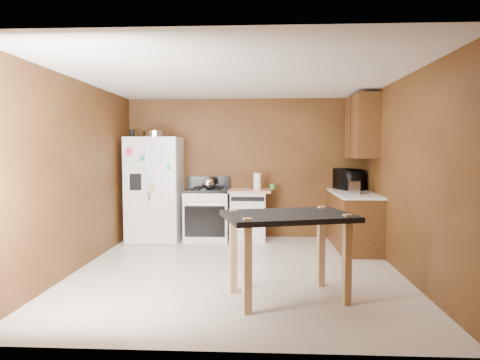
# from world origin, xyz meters

# --- Properties ---
(floor) EXTENTS (4.50, 4.50, 0.00)m
(floor) POSITION_xyz_m (0.00, 0.00, 0.00)
(floor) COLOR beige
(floor) RESTS_ON ground
(ceiling) EXTENTS (4.50, 4.50, 0.00)m
(ceiling) POSITION_xyz_m (0.00, 0.00, 2.50)
(ceiling) COLOR white
(ceiling) RESTS_ON ground
(wall_back) EXTENTS (4.20, 0.00, 4.20)m
(wall_back) POSITION_xyz_m (0.00, 2.25, 1.25)
(wall_back) COLOR brown
(wall_back) RESTS_ON ground
(wall_front) EXTENTS (4.20, 0.00, 4.20)m
(wall_front) POSITION_xyz_m (0.00, -2.25, 1.25)
(wall_front) COLOR brown
(wall_front) RESTS_ON ground
(wall_left) EXTENTS (0.00, 4.50, 4.50)m
(wall_left) POSITION_xyz_m (-2.10, 0.00, 1.25)
(wall_left) COLOR brown
(wall_left) RESTS_ON ground
(wall_right) EXTENTS (0.00, 4.50, 4.50)m
(wall_right) POSITION_xyz_m (2.10, 0.00, 1.25)
(wall_right) COLOR brown
(wall_right) RESTS_ON ground
(roasting_pan) EXTENTS (0.43, 0.43, 0.11)m
(roasting_pan) POSITION_xyz_m (-1.51, 1.82, 1.85)
(roasting_pan) COLOR silver
(roasting_pan) RESTS_ON refrigerator
(pen_cup) EXTENTS (0.09, 0.09, 0.13)m
(pen_cup) POSITION_xyz_m (-1.92, 1.79, 1.87)
(pen_cup) COLOR black
(pen_cup) RESTS_ON refrigerator
(kettle) EXTENTS (0.21, 0.21, 0.21)m
(kettle) POSITION_xyz_m (-0.61, 1.83, 1.00)
(kettle) COLOR silver
(kettle) RESTS_ON gas_range
(paper_towel) EXTENTS (0.14, 0.14, 0.29)m
(paper_towel) POSITION_xyz_m (0.24, 1.86, 1.04)
(paper_towel) COLOR white
(paper_towel) RESTS_ON dishwasher
(green_canister) EXTENTS (0.09, 0.09, 0.10)m
(green_canister) POSITION_xyz_m (0.50, 2.00, 0.94)
(green_canister) COLOR green
(green_canister) RESTS_ON dishwasher
(toaster) EXTENTS (0.21, 0.30, 0.20)m
(toaster) POSITION_xyz_m (1.75, 1.20, 1.00)
(toaster) COLOR silver
(toaster) RESTS_ON right_cabinets
(microwave) EXTENTS (0.55, 0.67, 0.32)m
(microwave) POSITION_xyz_m (1.81, 1.93, 1.06)
(microwave) COLOR black
(microwave) RESTS_ON right_cabinets
(refrigerator) EXTENTS (0.90, 0.80, 1.80)m
(refrigerator) POSITION_xyz_m (-1.55, 1.86, 0.90)
(refrigerator) COLOR white
(refrigerator) RESTS_ON ground
(gas_range) EXTENTS (0.76, 0.68, 1.10)m
(gas_range) POSITION_xyz_m (-0.64, 1.92, 0.46)
(gas_range) COLOR white
(gas_range) RESTS_ON ground
(dishwasher) EXTENTS (0.78, 0.63, 0.89)m
(dishwasher) POSITION_xyz_m (0.08, 1.95, 0.45)
(dishwasher) COLOR white
(dishwasher) RESTS_ON ground
(right_cabinets) EXTENTS (0.63, 1.58, 2.45)m
(right_cabinets) POSITION_xyz_m (1.84, 1.48, 0.91)
(right_cabinets) COLOR brown
(right_cabinets) RESTS_ON ground
(island) EXTENTS (1.49, 1.19, 0.93)m
(island) POSITION_xyz_m (0.59, -1.01, 0.78)
(island) COLOR black
(island) RESTS_ON ground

